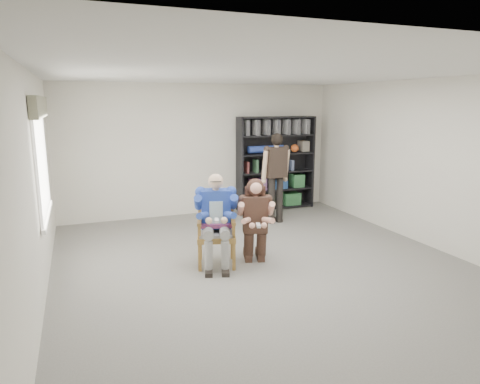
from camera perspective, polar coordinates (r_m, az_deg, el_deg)
name	(u,v)px	position (r m, az deg, el deg)	size (l,w,h in m)	color
room_shell	(268,175)	(6.06, 3.80, 2.29)	(6.00, 7.00, 2.80)	white
floor	(267,268)	(6.44, 3.63, -10.09)	(6.00, 7.00, 0.01)	slate
window_left	(43,160)	(6.48, -24.78, 3.91)	(0.16, 2.00, 1.75)	silver
armchair	(216,230)	(6.39, -3.18, -5.13)	(0.62, 0.60, 1.08)	brown
seated_man	(216,220)	(6.35, -3.20, -3.74)	(0.60, 0.84, 1.40)	navy
kneeling_woman	(255,222)	(6.45, 2.06, -4.02)	(0.54, 0.86, 1.28)	#36231A
bookshelf	(276,163)	(9.76, 4.80, 3.83)	(1.80, 0.38, 2.10)	black
standing_man	(276,179)	(8.59, 4.82, 1.75)	(0.56, 0.31, 1.81)	black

